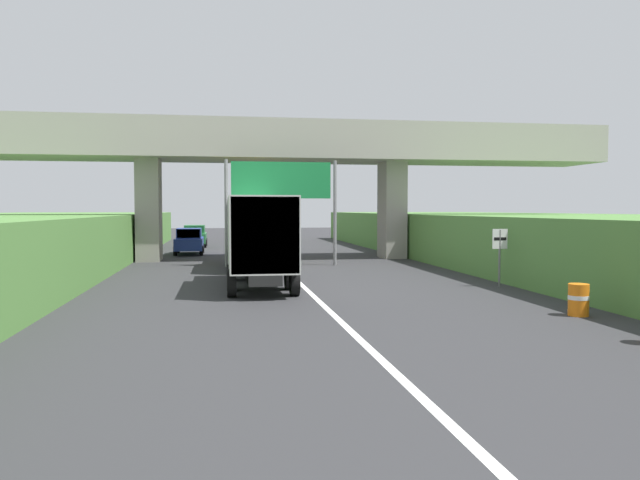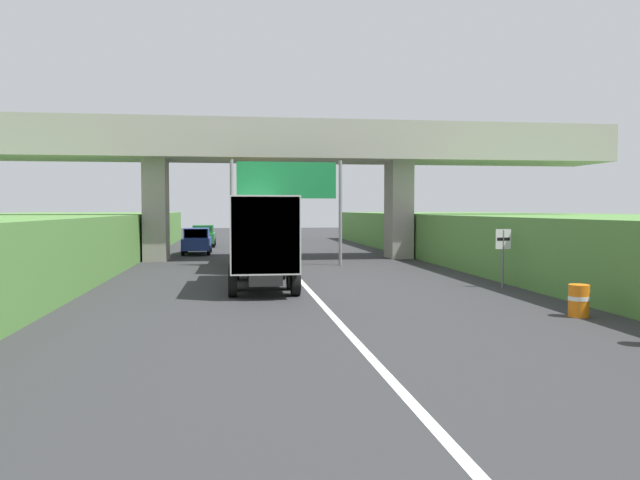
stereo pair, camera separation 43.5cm
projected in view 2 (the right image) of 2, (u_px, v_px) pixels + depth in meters
lane_centre_stripe at (293, 272)px, 29.27m from camera, size 0.20×101.21×0.01m
overpass_bridge at (280, 156)px, 36.54m from camera, size 40.00×4.80×8.05m
overhead_highway_sign at (287, 187)px, 32.25m from camera, size 5.88×0.18×5.55m
speed_limit_sign at (503, 249)px, 23.44m from camera, size 0.60×0.08×2.23m
truck_silver at (261, 237)px, 23.29m from camera, size 2.44×7.30×3.44m
truck_yellow at (257, 230)px, 31.24m from camera, size 2.44×7.30×3.44m
truck_white at (280, 220)px, 60.75m from camera, size 2.44×7.30×3.44m
car_blue at (197, 241)px, 41.02m from camera, size 1.86×4.10×1.72m
car_green at (203, 236)px, 49.01m from camera, size 1.86×4.10×1.72m
construction_barrel_3 at (579, 300)px, 17.10m from camera, size 0.57×0.57×0.90m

